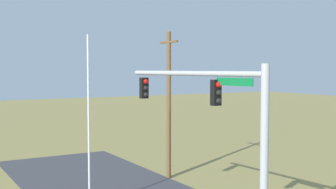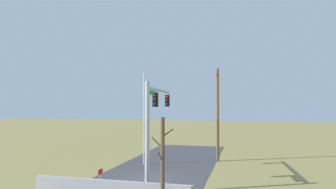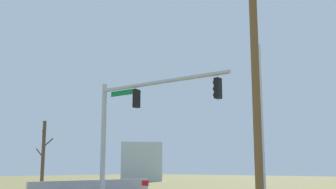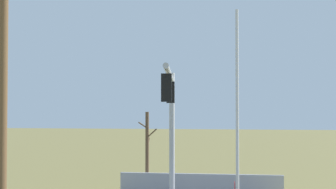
{
  "view_description": "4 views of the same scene",
  "coord_description": "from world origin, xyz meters",
  "px_view_note": "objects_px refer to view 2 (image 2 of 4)",
  "views": [
    {
      "loc": [
        13.77,
        -9.0,
        6.4
      ],
      "look_at": [
        -1.24,
        -0.11,
        5.39
      ],
      "focal_mm": 46.92,
      "sensor_mm": 36.0,
      "label": 1
    },
    {
      "loc": [
        20.14,
        6.57,
        5.18
      ],
      "look_at": [
        -1.03,
        1.15,
        5.94
      ],
      "focal_mm": 32.31,
      "sensor_mm": 36.0,
      "label": 2
    },
    {
      "loc": [
        -14.92,
        15.8,
        1.97
      ],
      "look_at": [
        -0.73,
        -0.04,
        5.68
      ],
      "focal_mm": 44.81,
      "sensor_mm": 36.0,
      "label": 3
    },
    {
      "loc": [
        -19.32,
        -1.65,
        4.88
      ],
      "look_at": [
        -0.41,
        0.71,
        5.4
      ],
      "focal_mm": 48.35,
      "sensor_mm": 36.0,
      "label": 4
    }
  ],
  "objects_px": {
    "open_sign": "(100,174)",
    "signal_mast": "(155,113)",
    "flagpole": "(144,119)",
    "utility_pole": "(218,113)",
    "bare_tree": "(163,165)"
  },
  "relations": [
    {
      "from": "flagpole",
      "to": "open_sign",
      "type": "height_order",
      "value": "flagpole"
    },
    {
      "from": "utility_pole",
      "to": "signal_mast",
      "type": "bearing_deg",
      "value": -19.89
    },
    {
      "from": "flagpole",
      "to": "open_sign",
      "type": "bearing_deg",
      "value": -0.63
    },
    {
      "from": "utility_pole",
      "to": "bare_tree",
      "type": "distance_m",
      "value": 14.67
    },
    {
      "from": "signal_mast",
      "to": "bare_tree",
      "type": "xyz_separation_m",
      "value": [
        5.28,
        1.98,
        -2.31
      ]
    },
    {
      "from": "open_sign",
      "to": "signal_mast",
      "type": "bearing_deg",
      "value": 124.74
    },
    {
      "from": "utility_pole",
      "to": "bare_tree",
      "type": "relative_size",
      "value": 1.87
    },
    {
      "from": "open_sign",
      "to": "flagpole",
      "type": "bearing_deg",
      "value": 179.37
    },
    {
      "from": "utility_pole",
      "to": "bare_tree",
      "type": "height_order",
      "value": "utility_pole"
    },
    {
      "from": "signal_mast",
      "to": "utility_pole",
      "type": "bearing_deg",
      "value": 160.11
    },
    {
      "from": "signal_mast",
      "to": "flagpole",
      "type": "height_order",
      "value": "flagpole"
    },
    {
      "from": "flagpole",
      "to": "utility_pole",
      "type": "distance_m",
      "value": 6.94
    },
    {
      "from": "bare_tree",
      "to": "open_sign",
      "type": "xyz_separation_m",
      "value": [
        -3.27,
        -4.88,
        -1.45
      ]
    },
    {
      "from": "bare_tree",
      "to": "open_sign",
      "type": "distance_m",
      "value": 6.05
    },
    {
      "from": "signal_mast",
      "to": "flagpole",
      "type": "bearing_deg",
      "value": -154.71
    }
  ]
}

